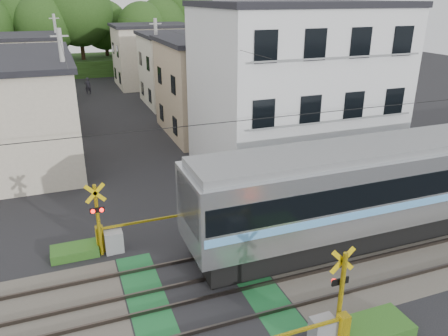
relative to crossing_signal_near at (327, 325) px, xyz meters
name	(u,v)px	position (x,y,z in m)	size (l,w,h in m)	color
ground	(202,291)	(-2.59, 3.65, -0.71)	(120.00, 120.00, 0.00)	black
track_bed	(202,290)	(-2.59, 3.65, -0.67)	(120.00, 120.00, 0.14)	#47423A
crossing_signal_near	(327,325)	(0.00, 0.00, 0.00)	(4.74, 0.65, 3.09)	yellow
crossing_signal_far	(111,236)	(-5.17, 7.31, 0.00)	(4.74, 0.65, 3.09)	yellow
apartment_block	(292,89)	(5.91, 13.15, 3.94)	(10.20, 8.36, 9.30)	white
houses_row	(109,77)	(-2.33, 29.57, 2.53)	(22.07, 31.35, 6.80)	beige
tree_hill	(80,29)	(-2.97, 52.11, 4.97)	(40.00, 12.57, 11.97)	#254617
catenary	(358,169)	(3.41, 3.69, 2.98)	(60.00, 5.04, 7.00)	#2D2D33
utility_poles	(95,73)	(-3.64, 26.66, 3.37)	(7.90, 42.00, 8.00)	#A5A5A0
pedestrian	(88,86)	(-3.56, 38.99, 0.15)	(0.63, 0.41, 1.73)	#302E3A
weed_patches	(250,277)	(-0.83, 3.56, -0.53)	(10.25, 8.80, 0.40)	#2D5E1E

